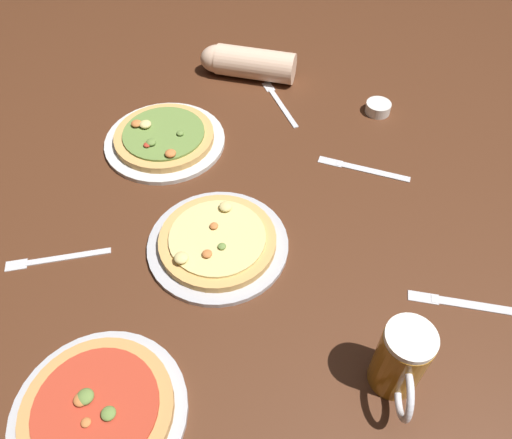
# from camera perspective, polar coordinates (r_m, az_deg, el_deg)

# --- Properties ---
(ground_plane) EXTENTS (2.40, 2.40, 0.03)m
(ground_plane) POSITION_cam_1_polar(r_m,az_deg,el_deg) (1.12, 0.00, -1.15)
(ground_plane) COLOR #4C2816
(pizza_plate_near) EXTENTS (0.30, 0.30, 0.05)m
(pizza_plate_near) POSITION_cam_1_polar(r_m,az_deg,el_deg) (1.06, -4.42, -2.59)
(pizza_plate_near) COLOR #B2B2B7
(pizza_plate_near) RESTS_ON ground_plane
(pizza_plate_far) EXTENTS (0.31, 0.31, 0.05)m
(pizza_plate_far) POSITION_cam_1_polar(r_m,az_deg,el_deg) (1.31, -10.45, 9.15)
(pizza_plate_far) COLOR silver
(pizza_plate_far) RESTS_ON ground_plane
(pizza_plate_side) EXTENTS (0.30, 0.30, 0.05)m
(pizza_plate_side) POSITION_cam_1_polar(r_m,az_deg,el_deg) (0.93, -17.65, -20.16)
(pizza_plate_side) COLOR #B2B2B7
(pizza_plate_side) RESTS_ON ground_plane
(beer_mug_dark) EXTENTS (0.09, 0.14, 0.16)m
(beer_mug_dark) POSITION_cam_1_polar(r_m,az_deg,el_deg) (0.89, 16.29, -15.33)
(beer_mug_dark) COLOR #9E6619
(beer_mug_dark) RESTS_ON ground_plane
(ramekin_sauce) EXTENTS (0.07, 0.07, 0.03)m
(ramekin_sauce) POSITION_cam_1_polar(r_m,az_deg,el_deg) (1.43, 13.81, 12.33)
(ramekin_sauce) COLOR silver
(ramekin_sauce) RESTS_ON ground_plane
(fork_left) EXTENTS (0.09, 0.21, 0.01)m
(fork_left) POSITION_cam_1_polar(r_m,az_deg,el_deg) (1.43, 2.70, 13.27)
(fork_left) COLOR silver
(fork_left) RESTS_ON ground_plane
(knife_right) EXTENTS (0.22, 0.11, 0.01)m
(knife_right) POSITION_cam_1_polar(r_m,az_deg,el_deg) (1.26, 12.15, 5.71)
(knife_right) COLOR silver
(knife_right) RESTS_ON ground_plane
(fork_spare) EXTENTS (0.22, 0.05, 0.01)m
(fork_spare) POSITION_cam_1_polar(r_m,az_deg,el_deg) (1.13, -21.99, -4.17)
(fork_spare) COLOR silver
(fork_spare) RESTS_ON ground_plane
(knife_spare) EXTENTS (0.23, 0.08, 0.01)m
(knife_spare) POSITION_cam_1_polar(r_m,az_deg,el_deg) (1.07, 23.17, -8.91)
(knife_spare) COLOR silver
(knife_spare) RESTS_ON ground_plane
(diner_arm) EXTENTS (0.28, 0.15, 0.09)m
(diner_arm) POSITION_cam_1_polar(r_m,az_deg,el_deg) (1.52, -1.24, 17.53)
(diner_arm) COLOR beige
(diner_arm) RESTS_ON ground_plane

